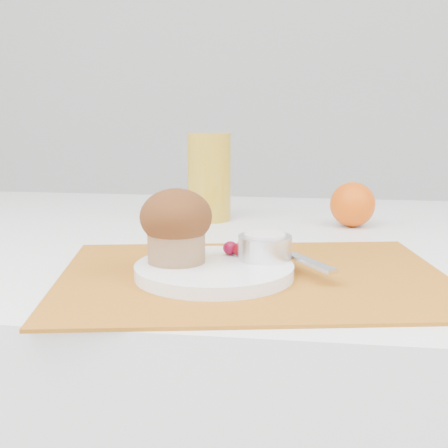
# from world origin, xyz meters

# --- Properties ---
(placemat) EXTENTS (0.50, 0.41, 0.00)m
(placemat) POSITION_xyz_m (0.06, -0.16, 0.75)
(placemat) COLOR #AE6218
(placemat) RESTS_ON table
(plate) EXTENTS (0.22, 0.22, 0.01)m
(plate) POSITION_xyz_m (0.02, -0.18, 0.76)
(plate) COLOR white
(plate) RESTS_ON placemat
(ramekin) EXTENTS (0.08, 0.08, 0.03)m
(ramekin) POSITION_xyz_m (0.07, -0.14, 0.78)
(ramekin) COLOR silver
(ramekin) RESTS_ON plate
(cream) EXTENTS (0.06, 0.06, 0.01)m
(cream) POSITION_xyz_m (0.07, -0.14, 0.80)
(cream) COLOR silver
(cream) RESTS_ON ramekin
(raspberry_near) EXTENTS (0.02, 0.02, 0.02)m
(raspberry_near) POSITION_xyz_m (0.03, -0.13, 0.78)
(raspberry_near) COLOR #530217
(raspberry_near) RESTS_ON plate
(raspberry_far) EXTENTS (0.02, 0.02, 0.02)m
(raspberry_far) POSITION_xyz_m (0.04, -0.13, 0.78)
(raspberry_far) COLOR #520207
(raspberry_far) RESTS_ON plate
(butter_knife) EXTENTS (0.11, 0.15, 0.00)m
(butter_knife) POSITION_xyz_m (0.10, -0.13, 0.77)
(butter_knife) COLOR silver
(butter_knife) RESTS_ON plate
(orange) EXTENTS (0.07, 0.07, 0.07)m
(orange) POSITION_xyz_m (0.19, 0.16, 0.79)
(orange) COLOR #ED5808
(orange) RESTS_ON table
(juice_glass) EXTENTS (0.09, 0.09, 0.15)m
(juice_glass) POSITION_xyz_m (-0.05, 0.18, 0.82)
(juice_glass) COLOR gold
(juice_glass) RESTS_ON table
(muffin) EXTENTS (0.08, 0.08, 0.09)m
(muffin) POSITION_xyz_m (-0.03, -0.17, 0.81)
(muffin) COLOR #9D724C
(muffin) RESTS_ON plate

